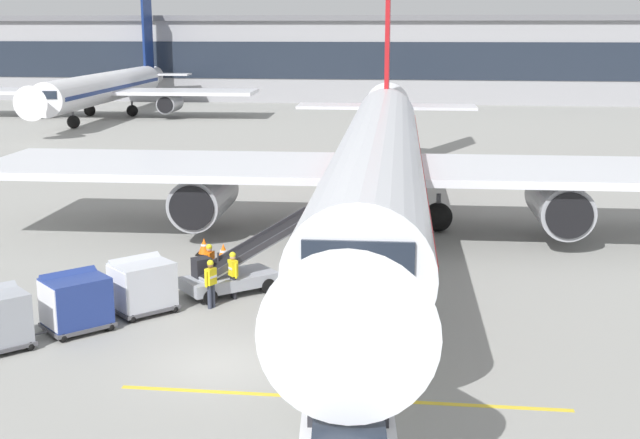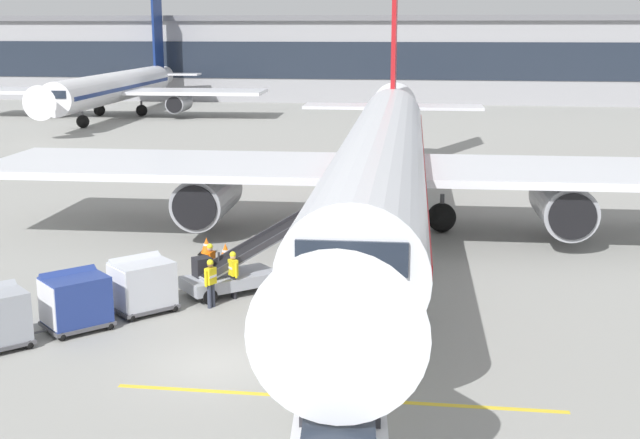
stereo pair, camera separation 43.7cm
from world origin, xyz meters
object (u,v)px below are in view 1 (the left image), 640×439
ground_crew_by_carts (130,291)px  ground_crew_marshaller (233,272)px  safety_cone_wingtip (223,253)px  baggage_cart_lead (142,284)px  safety_cone_engine_keepout (204,246)px  parked_airplane (379,158)px  distant_airplane (107,88)px  belt_loader (236,270)px  baggage_cart_second (75,301)px  ground_crew_by_loader (211,281)px  ground_crew_wingwalker (210,263)px

ground_crew_by_carts → ground_crew_marshaller: bearing=42.3°
ground_crew_by_carts → safety_cone_wingtip: 7.59m
baggage_cart_lead → safety_cone_engine_keepout: baggage_cart_lead is taller
parked_airplane → distant_airplane: size_ratio=1.15×
ground_crew_marshaller → belt_loader: bearing=95.7°
ground_crew_by_carts → safety_cone_wingtip: bearing=79.2°
baggage_cart_lead → safety_cone_wingtip: bearing=79.3°
baggage_cart_lead → ground_crew_by_carts: bearing=-101.3°
safety_cone_wingtip → distant_airplane: bearing=115.2°
belt_loader → safety_cone_wingtip: size_ratio=6.38×
ground_crew_by_carts → distant_airplane: size_ratio=0.04×
baggage_cart_second → ground_crew_by_loader: baggage_cart_second is taller
baggage_cart_second → ground_crew_marshaller: size_ratio=1.46×
belt_loader → safety_cone_wingtip: 4.30m
belt_loader → ground_crew_wingwalker: belt_loader is taller
baggage_cart_lead → ground_crew_by_loader: 2.35m
baggage_cart_second → ground_crew_wingwalker: bearing=56.6°
ground_crew_by_carts → belt_loader: bearing=50.1°
ground_crew_marshaller → distant_airplane: size_ratio=0.04×
ground_crew_wingwalker → safety_cone_wingtip: (-0.39, 3.79, -0.62)m
parked_airplane → safety_cone_engine_keepout: bearing=-148.4°
baggage_cart_lead → ground_crew_by_loader: size_ratio=1.46×
belt_loader → safety_cone_wingtip: bearing=109.5°
safety_cone_wingtip → ground_crew_marshaller: bearing=-72.5°
baggage_cart_lead → ground_crew_wingwalker: (1.65, 2.86, -0.00)m
parked_airplane → ground_crew_by_loader: parked_airplane is taller
safety_cone_engine_keepout → safety_cone_wingtip: (1.09, -1.01, 0.02)m
parked_airplane → baggage_cart_second: size_ratio=18.64×
baggage_cart_lead → baggage_cart_second: (-1.54, -1.97, 0.00)m
safety_cone_engine_keepout → safety_cone_wingtip: size_ratio=0.95×
ground_crew_by_loader → safety_cone_engine_keepout: (-2.07, 6.91, -0.64)m
safety_cone_engine_keepout → ground_crew_by_loader: bearing=-73.3°
baggage_cart_lead → safety_cone_engine_keepout: bearing=88.8°
parked_airplane → distant_airplane: (-32.23, 50.02, -0.45)m
ground_crew_by_loader → distant_airplane: distant_airplane is taller
baggage_cart_lead → safety_cone_engine_keepout: (0.16, 7.65, -0.65)m
baggage_cart_second → safety_cone_engine_keepout: 9.79m
belt_loader → ground_crew_wingwalker: size_ratio=2.81×
baggage_cart_second → ground_crew_wingwalker: baggage_cart_second is taller
ground_crew_wingwalker → distant_airplane: 64.94m
ground_crew_by_carts → ground_crew_wingwalker: bearing=63.7°
safety_cone_wingtip → distant_airplane: 61.36m
safety_cone_wingtip → safety_cone_engine_keepout: bearing=137.4°
safety_cone_engine_keepout → ground_crew_by_carts: bearing=-92.2°
baggage_cart_second → ground_crew_marshaller: bearing=41.8°
ground_crew_marshaller → ground_crew_wingwalker: same height
baggage_cart_lead → ground_crew_by_carts: size_ratio=1.46×
ground_crew_by_loader → ground_crew_wingwalker: size_ratio=1.00×
baggage_cart_second → safety_cone_engine_keepout: baggage_cart_second is taller
belt_loader → baggage_cart_second: belt_loader is taller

